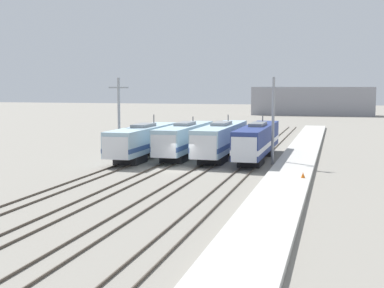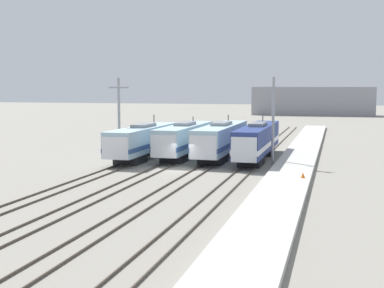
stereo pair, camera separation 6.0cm
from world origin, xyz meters
name	(u,v)px [view 1 (the left image)]	position (x,y,z in m)	size (l,w,h in m)	color
ground_plane	(180,170)	(0.00, 0.00, 0.00)	(400.00, 400.00, 0.00)	gray
rail_pair_far_left	(120,166)	(-6.46, 0.00, 0.07)	(1.51, 120.00, 0.15)	#4C4238
rail_pair_center_left	(160,168)	(-2.15, 0.00, 0.07)	(1.51, 120.00, 0.15)	#4C4238
rail_pair_center_right	(201,170)	(2.15, 0.00, 0.07)	(1.51, 120.00, 0.15)	#4C4238
rail_pair_far_right	(243,172)	(6.46, 0.00, 0.07)	(1.51, 120.00, 0.15)	#4C4238
locomotive_far_left	(142,141)	(-6.46, 6.51, 2.09)	(3.14, 16.74, 4.93)	#232326
locomotive_center_left	(184,140)	(-2.15, 8.89, 2.14)	(3.00, 16.56, 4.62)	#232326
locomotive_center_right	(221,140)	(2.15, 9.40, 2.17)	(3.10, 17.93, 4.88)	#232326
locomotive_far_right	(257,141)	(6.46, 9.00, 2.18)	(2.80, 18.84, 4.81)	black
catenary_tower_left	(119,116)	(-9.09, 6.07, 4.90)	(2.39, 0.31, 9.33)	gray
catenary_tower_right	(273,119)	(8.56, 6.07, 4.90)	(2.39, 0.31, 9.33)	gray
platform	(291,172)	(11.05, 0.00, 0.22)	(4.00, 120.00, 0.45)	#B7B5AD
traffic_cone	(303,175)	(12.40, -4.35, 0.69)	(0.38, 0.38, 0.49)	orange
depot_building	(312,101)	(8.19, 109.39, 4.12)	(34.70, 8.89, 8.24)	gray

